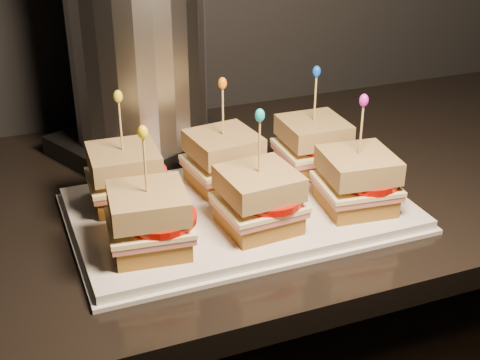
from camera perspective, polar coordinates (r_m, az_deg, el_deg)
name	(u,v)px	position (r m, az deg, el deg)	size (l,w,h in m)	color
granite_slab	(397,162)	(1.15, 13.21, 1.47)	(2.59, 0.64, 0.03)	black
platter	(240,210)	(0.92, 0.00, -2.56)	(0.45, 0.28, 0.02)	white
platter_rim	(240,214)	(0.92, 0.00, -2.88)	(0.46, 0.29, 0.01)	white
sandwich_0_bread_bot	(126,194)	(0.93, -9.67, -1.15)	(0.09, 0.09, 0.02)	brown
sandwich_0_ham	(126,183)	(0.92, -9.74, -0.26)	(0.10, 0.09, 0.01)	#B15C4E
sandwich_0_cheese	(125,178)	(0.92, -9.78, 0.13)	(0.10, 0.10, 0.01)	#FBEBA4
sandwich_0_tomato	(134,174)	(0.91, -9.00, 0.52)	(0.09, 0.09, 0.01)	#B00B03
sandwich_0_bread_top	(124,160)	(0.91, -9.91, 1.67)	(0.09, 0.09, 0.03)	brown
sandwich_0_pick	(121,129)	(0.89, -10.14, 4.32)	(0.00, 0.00, 0.09)	tan
sandwich_0_frill	(118,96)	(0.88, -10.37, 7.04)	(0.01, 0.01, 0.02)	yellow
sandwich_1_bread_bot	(224,177)	(0.96, -1.40, 0.29)	(0.09, 0.09, 0.02)	brown
sandwich_1_ham	(224,167)	(0.96, -1.42, 1.16)	(0.10, 0.09, 0.01)	#B15C4E
sandwich_1_cheese	(223,162)	(0.95, -1.42, 1.54)	(0.10, 0.10, 0.01)	#FBEBA4
sandwich_1_tomato	(233,158)	(0.95, -0.62, 1.92)	(0.09, 0.09, 0.01)	#B00B03
sandwich_1_bread_top	(223,145)	(0.94, -1.44, 3.04)	(0.09, 0.09, 0.03)	brown
sandwich_1_pick	(223,114)	(0.93, -1.47, 5.61)	(0.00, 0.00, 0.09)	tan
sandwich_1_frill	(223,83)	(0.91, -1.50, 8.26)	(0.01, 0.01, 0.02)	orange
sandwich_2_bread_bot	(312,161)	(1.02, 6.15, 1.60)	(0.09, 0.09, 0.02)	brown
sandwich_2_ham	(312,151)	(1.01, 6.20, 2.43)	(0.10, 0.09, 0.01)	#B15C4E
sandwich_2_cheese	(313,147)	(1.01, 6.22, 2.80)	(0.10, 0.10, 0.01)	#FBEBA4
sandwich_2_tomato	(322,143)	(1.01, 7.00, 3.16)	(0.09, 0.09, 0.01)	#B00B03
sandwich_2_bread_top	(314,130)	(1.00, 6.29, 4.23)	(0.09, 0.09, 0.03)	brown
sandwich_2_pick	(315,101)	(0.98, 6.42, 6.68)	(0.00, 0.00, 0.09)	tan
sandwich_2_frill	(317,71)	(0.97, 6.56, 9.19)	(0.01, 0.01, 0.02)	blue
sandwich_3_bread_bot	(150,240)	(0.82, -7.66, -5.07)	(0.09, 0.09, 0.02)	brown
sandwich_3_ham	(150,228)	(0.81, -7.73, -4.09)	(0.10, 0.09, 0.01)	#B15C4E
sandwich_3_cheese	(149,223)	(0.81, -7.76, -3.66)	(0.10, 0.10, 0.01)	#FBEBA4
sandwich_3_tomato	(160,218)	(0.80, -6.85, -3.25)	(0.09, 0.09, 0.01)	#B00B03
sandwich_3_bread_top	(148,203)	(0.80, -7.88, -1.96)	(0.09, 0.09, 0.03)	brown
sandwich_3_pick	(145,168)	(0.78, -8.08, 0.98)	(0.00, 0.00, 0.09)	tan
sandwich_3_frill	(143,132)	(0.76, -8.30, 4.05)	(0.01, 0.01, 0.02)	yellow
sandwich_4_bread_bot	(258,218)	(0.86, 1.58, -3.27)	(0.09, 0.09, 0.02)	brown
sandwich_4_ham	(259,207)	(0.85, 1.59, -2.32)	(0.10, 0.09, 0.01)	#B15C4E
sandwich_4_cheese	(259,202)	(0.85, 1.60, -1.90)	(0.10, 0.10, 0.01)	#FBEBA4
sandwich_4_tomato	(269,197)	(0.84, 2.52, -1.49)	(0.09, 0.09, 0.01)	#B00B03
sandwich_4_bread_top	(259,183)	(0.84, 1.62, -0.25)	(0.09, 0.09, 0.03)	brown
sandwich_4_pick	(259,150)	(0.82, 1.66, 2.59)	(0.00, 0.00, 0.09)	tan
sandwich_4_frill	(260,115)	(0.80, 1.71, 5.54)	(0.01, 0.01, 0.02)	#14B6BF
sandwich_5_bread_bot	(355,199)	(0.92, 9.81, -1.58)	(0.09, 0.09, 0.02)	brown
sandwich_5_ham	(356,188)	(0.91, 9.88, -0.68)	(0.10, 0.09, 0.01)	#B15C4E
sandwich_5_cheese	(357,183)	(0.91, 9.92, -0.29)	(0.10, 0.10, 0.01)	#FBEBA4
sandwich_5_tomato	(367,179)	(0.91, 10.80, 0.10)	(0.09, 0.09, 0.01)	#B00B03
sandwich_5_bread_top	(358,165)	(0.90, 10.05, 1.27)	(0.09, 0.09, 0.03)	brown
sandwich_5_pick	(361,133)	(0.88, 10.29, 3.95)	(0.00, 0.00, 0.09)	tan
sandwich_5_frill	(364,100)	(0.86, 10.53, 6.71)	(0.01, 0.01, 0.02)	#C71CC3
appliance_base	(144,141)	(1.13, -8.17, 3.30)	(0.26, 0.21, 0.03)	#262628
appliance_body	(138,51)	(1.08, -8.70, 10.86)	(0.21, 0.21, 0.28)	silver
appliance	(138,54)	(1.08, -8.68, 10.59)	(0.26, 0.21, 0.33)	silver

